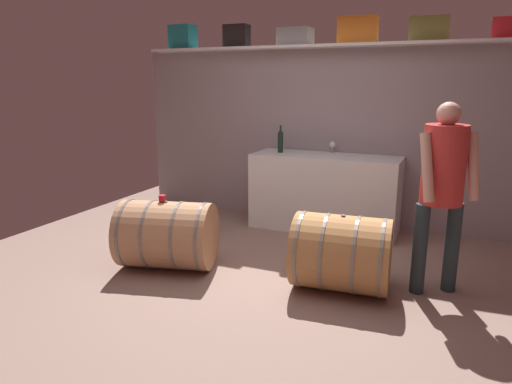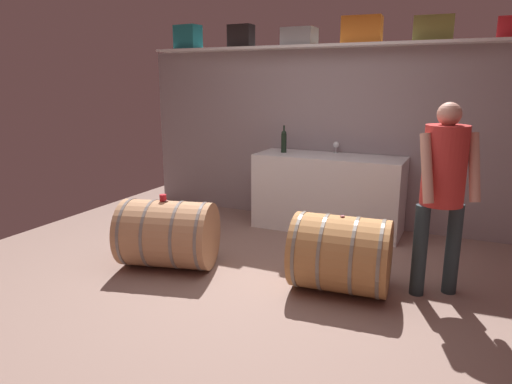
{
  "view_description": "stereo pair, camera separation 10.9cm",
  "coord_description": "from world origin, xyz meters",
  "px_view_note": "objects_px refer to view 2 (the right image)",
  "views": [
    {
      "loc": [
        1.53,
        -3.47,
        1.74
      ],
      "look_at": [
        -0.11,
        0.26,
        0.77
      ],
      "focal_mm": 32.44,
      "sensor_mm": 36.0,
      "label": 1
    },
    {
      "loc": [
        1.63,
        -3.42,
        1.74
      ],
      "look_at": [
        -0.11,
        0.26,
        0.77
      ],
      "focal_mm": 32.44,
      "sensor_mm": 36.0,
      "label": 2
    }
  ],
  "objects_px": {
    "wine_bottle_dark": "(284,141)",
    "toolcase_olive": "(433,28)",
    "toolcase_teal": "(188,37)",
    "wine_glass": "(336,145)",
    "work_cabinet": "(328,193)",
    "tasting_cup": "(163,198)",
    "toolcase_orange": "(362,30)",
    "toolcase_grey": "(299,37)",
    "wine_barrel_near": "(168,234)",
    "winemaker_pouring": "(443,180)",
    "toolcase_black": "(241,36)",
    "wine_barrel_far": "(341,254)"
  },
  "relations": [
    {
      "from": "toolcase_teal",
      "to": "wine_barrel_far",
      "type": "distance_m",
      "value": 3.77
    },
    {
      "from": "wine_bottle_dark",
      "to": "winemaker_pouring",
      "type": "height_order",
      "value": "winemaker_pouring"
    },
    {
      "from": "toolcase_grey",
      "to": "toolcase_olive",
      "type": "xyz_separation_m",
      "value": [
        1.49,
        0.0,
        0.03
      ]
    },
    {
      "from": "toolcase_olive",
      "to": "winemaker_pouring",
      "type": "distance_m",
      "value": 2.04
    },
    {
      "from": "toolcase_orange",
      "to": "toolcase_olive",
      "type": "bearing_deg",
      "value": -4.37
    },
    {
      "from": "wine_glass",
      "to": "winemaker_pouring",
      "type": "bearing_deg",
      "value": -49.85
    },
    {
      "from": "toolcase_black",
      "to": "toolcase_orange",
      "type": "distance_m",
      "value": 1.52
    },
    {
      "from": "toolcase_olive",
      "to": "wine_barrel_near",
      "type": "xyz_separation_m",
      "value": [
        -2.06,
        -1.99,
        -1.96
      ]
    },
    {
      "from": "toolcase_black",
      "to": "toolcase_grey",
      "type": "distance_m",
      "value": 0.78
    },
    {
      "from": "toolcase_grey",
      "to": "wine_glass",
      "type": "distance_m",
      "value": 1.36
    },
    {
      "from": "wine_barrel_far",
      "to": "wine_bottle_dark",
      "type": "bearing_deg",
      "value": 121.66
    },
    {
      "from": "toolcase_teal",
      "to": "toolcase_black",
      "type": "distance_m",
      "value": 0.79
    },
    {
      "from": "wine_bottle_dark",
      "to": "toolcase_olive",
      "type": "bearing_deg",
      "value": 8.2
    },
    {
      "from": "work_cabinet",
      "to": "tasting_cup",
      "type": "xyz_separation_m",
      "value": [
        -1.09,
        -1.76,
        0.23
      ]
    },
    {
      "from": "work_cabinet",
      "to": "tasting_cup",
      "type": "bearing_deg",
      "value": -121.65
    },
    {
      "from": "toolcase_grey",
      "to": "wine_barrel_far",
      "type": "xyz_separation_m",
      "value": [
        1.07,
        -1.81,
        -1.93
      ]
    },
    {
      "from": "wine_barrel_far",
      "to": "winemaker_pouring",
      "type": "bearing_deg",
      "value": 15.68
    },
    {
      "from": "toolcase_olive",
      "to": "work_cabinet",
      "type": "relative_size",
      "value": 0.23
    },
    {
      "from": "toolcase_teal",
      "to": "wine_glass",
      "type": "bearing_deg",
      "value": 4.83
    },
    {
      "from": "toolcase_teal",
      "to": "tasting_cup",
      "type": "relative_size",
      "value": 5.01
    },
    {
      "from": "work_cabinet",
      "to": "wine_barrel_near",
      "type": "height_order",
      "value": "work_cabinet"
    },
    {
      "from": "wine_bottle_dark",
      "to": "wine_glass",
      "type": "distance_m",
      "value": 0.63
    },
    {
      "from": "toolcase_teal",
      "to": "wine_glass",
      "type": "relative_size",
      "value": 2.37
    },
    {
      "from": "toolcase_grey",
      "to": "winemaker_pouring",
      "type": "relative_size",
      "value": 0.24
    },
    {
      "from": "wine_glass",
      "to": "winemaker_pouring",
      "type": "xyz_separation_m",
      "value": [
        1.31,
        -1.55,
        -0.02
      ]
    },
    {
      "from": "toolcase_orange",
      "to": "winemaker_pouring",
      "type": "relative_size",
      "value": 0.27
    },
    {
      "from": "toolcase_orange",
      "to": "winemaker_pouring",
      "type": "xyz_separation_m",
      "value": [
        1.06,
        -1.54,
        -1.33
      ]
    },
    {
      "from": "toolcase_orange",
      "to": "wine_glass",
      "type": "height_order",
      "value": "toolcase_orange"
    },
    {
      "from": "toolcase_olive",
      "to": "tasting_cup",
      "type": "height_order",
      "value": "toolcase_olive"
    },
    {
      "from": "toolcase_teal",
      "to": "tasting_cup",
      "type": "xyz_separation_m",
      "value": [
        0.97,
        -1.99,
        -1.63
      ]
    },
    {
      "from": "work_cabinet",
      "to": "wine_bottle_dark",
      "type": "distance_m",
      "value": 0.82
    },
    {
      "from": "toolcase_olive",
      "to": "wine_bottle_dark",
      "type": "bearing_deg",
      "value": -176.08
    },
    {
      "from": "toolcase_grey",
      "to": "toolcase_olive",
      "type": "relative_size",
      "value": 0.95
    },
    {
      "from": "wine_bottle_dark",
      "to": "wine_barrel_far",
      "type": "bearing_deg",
      "value": -53.72
    },
    {
      "from": "work_cabinet",
      "to": "tasting_cup",
      "type": "relative_size",
      "value": 26.49
    },
    {
      "from": "wine_bottle_dark",
      "to": "winemaker_pouring",
      "type": "relative_size",
      "value": 0.21
    },
    {
      "from": "toolcase_orange",
      "to": "winemaker_pouring",
      "type": "bearing_deg",
      "value": -59.71
    },
    {
      "from": "toolcase_teal",
      "to": "winemaker_pouring",
      "type": "height_order",
      "value": "toolcase_teal"
    },
    {
      "from": "toolcase_black",
      "to": "wine_barrel_near",
      "type": "height_order",
      "value": "toolcase_black"
    },
    {
      "from": "toolcase_olive",
      "to": "wine_barrel_near",
      "type": "height_order",
      "value": "toolcase_olive"
    },
    {
      "from": "wine_barrel_near",
      "to": "toolcase_orange",
      "type": "bearing_deg",
      "value": 41.91
    },
    {
      "from": "wine_glass",
      "to": "toolcase_orange",
      "type": "bearing_deg",
      "value": -3.42
    },
    {
      "from": "toolcase_olive",
      "to": "toolcase_black",
      "type": "bearing_deg",
      "value": 175.73
    },
    {
      "from": "toolcase_black",
      "to": "toolcase_orange",
      "type": "xyz_separation_m",
      "value": [
        1.52,
        0.0,
        0.01
      ]
    },
    {
      "from": "toolcase_orange",
      "to": "tasting_cup",
      "type": "distance_m",
      "value": 2.9
    },
    {
      "from": "toolcase_grey",
      "to": "tasting_cup",
      "type": "distance_m",
      "value": 2.61
    },
    {
      "from": "toolcase_orange",
      "to": "toolcase_olive",
      "type": "xyz_separation_m",
      "value": [
        0.75,
        0.0,
        -0.02
      ]
    },
    {
      "from": "winemaker_pouring",
      "to": "wine_barrel_far",
      "type": "bearing_deg",
      "value": -10.87
    },
    {
      "from": "wine_barrel_far",
      "to": "winemaker_pouring",
      "type": "xyz_separation_m",
      "value": [
        0.73,
        0.27,
        0.65
      ]
    },
    {
      "from": "toolcase_orange",
      "to": "wine_bottle_dark",
      "type": "bearing_deg",
      "value": -169.02
    }
  ]
}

